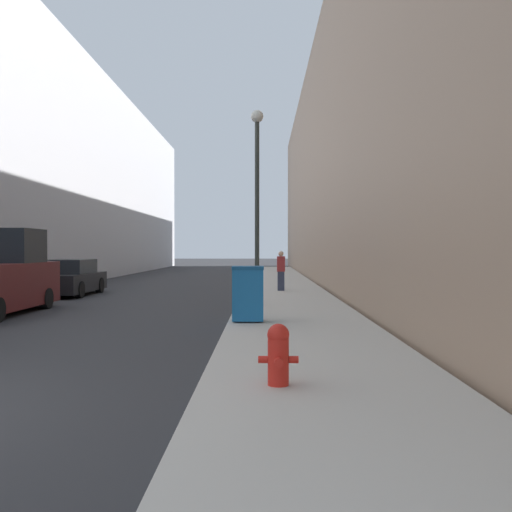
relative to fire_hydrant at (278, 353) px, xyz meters
name	(u,v)px	position (x,y,z in m)	size (l,w,h in m)	color
sidewalk_right	(284,292)	(0.68, 16.57, -0.48)	(3.38, 60.00, 0.15)	#B7B2A8
building_right_stone	(420,166)	(8.47, 24.57, 5.88)	(12.00, 60.00, 12.89)	#9E7F66
fire_hydrant	(278,353)	(0.00, 0.00, 0.00)	(0.50, 0.39, 0.77)	red
trash_bin	(248,293)	(-0.55, 6.22, 0.26)	(0.74, 0.68, 1.30)	#19609E
lamppost	(257,191)	(-0.38, 10.24, 3.06)	(0.38, 0.38, 5.92)	#2D332D
parked_sedan_near	(69,279)	(-7.94, 15.51, 0.11)	(1.91, 4.38, 1.43)	black
pedestrian_on_sidewalk	(281,271)	(0.53, 16.01, 0.40)	(0.32, 0.21, 1.60)	#2D3347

